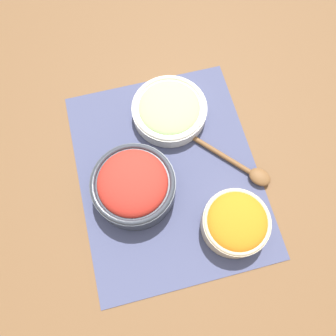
{
  "coord_description": "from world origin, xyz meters",
  "views": [
    {
      "loc": [
        -0.24,
        0.06,
        0.74
      ],
      "look_at": [
        0.0,
        0.0,
        0.03
      ],
      "focal_mm": 35.0,
      "sensor_mm": 36.0,
      "label": 1
    }
  ],
  "objects_px": {
    "cucumber_bowl": "(169,109)",
    "wooden_spoon": "(247,169)",
    "tomato_bowl": "(133,185)",
    "carrot_bowl": "(236,223)"
  },
  "relations": [
    {
      "from": "cucumber_bowl",
      "to": "wooden_spoon",
      "type": "relative_size",
      "value": 1.05
    },
    {
      "from": "cucumber_bowl",
      "to": "wooden_spoon",
      "type": "xyz_separation_m",
      "value": [
        -0.19,
        -0.14,
        -0.02
      ]
    },
    {
      "from": "carrot_bowl",
      "to": "cucumber_bowl",
      "type": "relative_size",
      "value": 0.78
    },
    {
      "from": "tomato_bowl",
      "to": "wooden_spoon",
      "type": "height_order",
      "value": "tomato_bowl"
    },
    {
      "from": "carrot_bowl",
      "to": "wooden_spoon",
      "type": "bearing_deg",
      "value": -31.55
    },
    {
      "from": "carrot_bowl",
      "to": "wooden_spoon",
      "type": "xyz_separation_m",
      "value": [
        0.12,
        -0.07,
        -0.03
      ]
    },
    {
      "from": "tomato_bowl",
      "to": "wooden_spoon",
      "type": "distance_m",
      "value": 0.27
    },
    {
      "from": "tomato_bowl",
      "to": "wooden_spoon",
      "type": "relative_size",
      "value": 1.07
    },
    {
      "from": "carrot_bowl",
      "to": "wooden_spoon",
      "type": "distance_m",
      "value": 0.14
    },
    {
      "from": "tomato_bowl",
      "to": "cucumber_bowl",
      "type": "xyz_separation_m",
      "value": [
        0.17,
        -0.13,
        -0.02
      ]
    }
  ]
}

